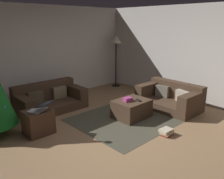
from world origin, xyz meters
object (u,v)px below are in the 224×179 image
(couch_left, at_px, (49,99))
(ottoman, at_px, (132,109))
(corner_lamp, at_px, (116,43))
(tv_remote, at_px, (139,100))
(book_stack, at_px, (167,132))
(couch_right, at_px, (171,98))
(gift_box, at_px, (128,99))
(side_table, at_px, (38,122))
(laptop, at_px, (40,108))

(couch_left, xyz_separation_m, ottoman, (1.13, -1.79, -0.05))
(corner_lamp, bearing_deg, tv_remote, -123.98)
(ottoman, relative_size, book_stack, 2.74)
(ottoman, bearing_deg, couch_left, 122.17)
(couch_left, xyz_separation_m, corner_lamp, (2.82, 0.46, 1.21))
(couch_right, xyz_separation_m, corner_lamp, (0.48, 2.52, 1.20))
(ottoman, height_order, book_stack, ottoman)
(gift_box, distance_m, corner_lamp, 3.05)
(couch_left, xyz_separation_m, gift_box, (1.01, -1.77, 0.20))
(book_stack, xyz_separation_m, corner_lamp, (1.87, 3.34, 1.39))
(couch_left, distance_m, gift_box, 2.05)
(couch_right, relative_size, ottoman, 1.95)
(couch_right, height_order, side_table, couch_right)
(tv_remote, xyz_separation_m, side_table, (-2.04, 0.85, -0.18))
(couch_left, distance_m, book_stack, 3.03)
(couch_right, xyz_separation_m, side_table, (-3.17, 0.97, -0.02))
(book_stack, bearing_deg, ottoman, 80.73)
(tv_remote, height_order, side_table, side_table)
(couch_right, relative_size, corner_lamp, 0.90)
(ottoman, distance_m, laptop, 2.06)
(tv_remote, bearing_deg, book_stack, -86.18)
(laptop, relative_size, book_stack, 1.83)
(tv_remote, height_order, corner_lamp, corner_lamp)
(couch_left, height_order, corner_lamp, corner_lamp)
(couch_right, height_order, tv_remote, couch_right)
(corner_lamp, bearing_deg, ottoman, -126.90)
(gift_box, distance_m, book_stack, 1.17)
(couch_right, distance_m, corner_lamp, 2.83)
(ottoman, height_order, laptop, laptop)
(side_table, bearing_deg, ottoman, -20.03)
(book_stack, height_order, corner_lamp, corner_lamp)
(gift_box, xyz_separation_m, laptop, (-1.81, 0.64, 0.09))
(gift_box, xyz_separation_m, side_table, (-1.84, 0.69, -0.22))
(side_table, xyz_separation_m, laptop, (0.03, -0.05, 0.30))
(ottoman, relative_size, corner_lamp, 0.46)
(corner_lamp, bearing_deg, book_stack, -119.27)
(couch_left, height_order, side_table, couch_left)
(gift_box, distance_m, side_table, 1.98)
(couch_right, distance_m, side_table, 3.32)
(gift_box, height_order, side_table, gift_box)
(couch_right, height_order, book_stack, couch_right)
(couch_right, relative_size, tv_remote, 9.67)
(tv_remote, distance_m, laptop, 2.16)
(couch_right, xyz_separation_m, gift_box, (-1.33, 0.28, 0.20))
(couch_left, xyz_separation_m, tv_remote, (1.21, -1.93, 0.17))
(couch_right, xyz_separation_m, laptop, (-3.14, 0.92, 0.29))
(couch_left, height_order, ottoman, couch_left)
(ottoman, xyz_separation_m, corner_lamp, (1.69, 2.26, 1.26))
(ottoman, bearing_deg, side_table, 159.97)
(couch_left, bearing_deg, gift_box, 120.58)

